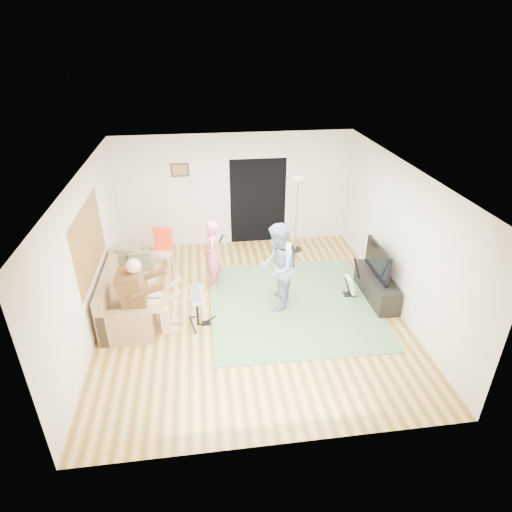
{
  "coord_description": "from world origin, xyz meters",
  "views": [
    {
      "loc": [
        -0.8,
        -6.65,
        4.73
      ],
      "look_at": [
        0.14,
        0.3,
        1.0
      ],
      "focal_mm": 30.0,
      "sensor_mm": 36.0,
      "label": 1
    }
  ],
  "objects_px": {
    "guitar_spare": "(351,285)",
    "torchiere_lamp": "(297,202)",
    "sofa": "(127,297)",
    "dining_chair": "(163,257)",
    "singer": "(212,255)",
    "television": "(378,260)",
    "drum_kit": "(197,311)",
    "guitarist": "(277,268)",
    "tv_cabinet": "(376,287)"
  },
  "relations": [
    {
      "from": "drum_kit",
      "to": "guitar_spare",
      "type": "bearing_deg",
      "value": 10.8
    },
    {
      "from": "guitar_spare",
      "to": "dining_chair",
      "type": "distance_m",
      "value": 4.03
    },
    {
      "from": "singer",
      "to": "tv_cabinet",
      "type": "relative_size",
      "value": 1.04
    },
    {
      "from": "singer",
      "to": "sofa",
      "type": "bearing_deg",
      "value": -67.61
    },
    {
      "from": "tv_cabinet",
      "to": "television",
      "type": "distance_m",
      "value": 0.6
    },
    {
      "from": "singer",
      "to": "guitarist",
      "type": "distance_m",
      "value": 1.47
    },
    {
      "from": "singer",
      "to": "guitarist",
      "type": "bearing_deg",
      "value": 53.62
    },
    {
      "from": "sofa",
      "to": "singer",
      "type": "relative_size",
      "value": 1.5
    },
    {
      "from": "torchiere_lamp",
      "to": "drum_kit",
      "type": "bearing_deg",
      "value": -131.36
    },
    {
      "from": "singer",
      "to": "television",
      "type": "bearing_deg",
      "value": 75.83
    },
    {
      "from": "drum_kit",
      "to": "guitarist",
      "type": "height_order",
      "value": "guitarist"
    },
    {
      "from": "guitar_spare",
      "to": "torchiere_lamp",
      "type": "height_order",
      "value": "torchiere_lamp"
    },
    {
      "from": "tv_cabinet",
      "to": "dining_chair",
      "type": "bearing_deg",
      "value": 158.75
    },
    {
      "from": "television",
      "to": "guitarist",
      "type": "bearing_deg",
      "value": -178.86
    },
    {
      "from": "guitarist",
      "to": "dining_chair",
      "type": "distance_m",
      "value": 2.82
    },
    {
      "from": "drum_kit",
      "to": "guitarist",
      "type": "relative_size",
      "value": 0.42
    },
    {
      "from": "drum_kit",
      "to": "guitar_spare",
      "type": "relative_size",
      "value": 0.84
    },
    {
      "from": "guitar_spare",
      "to": "tv_cabinet",
      "type": "distance_m",
      "value": 0.49
    },
    {
      "from": "sofa",
      "to": "drum_kit",
      "type": "distance_m",
      "value": 1.45
    },
    {
      "from": "guitarist",
      "to": "guitar_spare",
      "type": "xyz_separation_m",
      "value": [
        1.53,
        0.19,
        -0.61
      ]
    },
    {
      "from": "sofa",
      "to": "television",
      "type": "height_order",
      "value": "television"
    },
    {
      "from": "drum_kit",
      "to": "tv_cabinet",
      "type": "relative_size",
      "value": 0.51
    },
    {
      "from": "dining_chair",
      "to": "tv_cabinet",
      "type": "xyz_separation_m",
      "value": [
        4.22,
        -1.64,
        -0.1
      ]
    },
    {
      "from": "drum_kit",
      "to": "singer",
      "type": "xyz_separation_m",
      "value": [
        0.33,
        1.28,
        0.42
      ]
    },
    {
      "from": "guitar_spare",
      "to": "dining_chair",
      "type": "relative_size",
      "value": 0.86
    },
    {
      "from": "drum_kit",
      "to": "singer",
      "type": "distance_m",
      "value": 1.39
    },
    {
      "from": "sofa",
      "to": "drum_kit",
      "type": "height_order",
      "value": "sofa"
    },
    {
      "from": "dining_chair",
      "to": "tv_cabinet",
      "type": "relative_size",
      "value": 0.7
    },
    {
      "from": "drum_kit",
      "to": "guitarist",
      "type": "bearing_deg",
      "value": 14.64
    },
    {
      "from": "dining_chair",
      "to": "guitar_spare",
      "type": "bearing_deg",
      "value": -10.84
    },
    {
      "from": "torchiere_lamp",
      "to": "television",
      "type": "relative_size",
      "value": 1.72
    },
    {
      "from": "torchiere_lamp",
      "to": "tv_cabinet",
      "type": "distance_m",
      "value": 2.71
    },
    {
      "from": "guitar_spare",
      "to": "tv_cabinet",
      "type": "height_order",
      "value": "guitar_spare"
    },
    {
      "from": "drum_kit",
      "to": "tv_cabinet",
      "type": "height_order",
      "value": "drum_kit"
    },
    {
      "from": "torchiere_lamp",
      "to": "tv_cabinet",
      "type": "xyz_separation_m",
      "value": [
        1.14,
        -2.26,
        -0.99
      ]
    },
    {
      "from": "sofa",
      "to": "drum_kit",
      "type": "relative_size",
      "value": 3.06
    },
    {
      "from": "drum_kit",
      "to": "television",
      "type": "height_order",
      "value": "television"
    },
    {
      "from": "drum_kit",
      "to": "television",
      "type": "distance_m",
      "value": 3.52
    },
    {
      "from": "drum_kit",
      "to": "torchiere_lamp",
      "type": "relative_size",
      "value": 0.39
    },
    {
      "from": "sofa",
      "to": "singer",
      "type": "xyz_separation_m",
      "value": [
        1.63,
        0.63,
        0.43
      ]
    },
    {
      "from": "guitarist",
      "to": "television",
      "type": "relative_size",
      "value": 1.63
    },
    {
      "from": "torchiere_lamp",
      "to": "dining_chair",
      "type": "distance_m",
      "value": 3.27
    },
    {
      "from": "guitar_spare",
      "to": "dining_chair",
      "type": "height_order",
      "value": "dining_chair"
    },
    {
      "from": "sofa",
      "to": "guitarist",
      "type": "height_order",
      "value": "guitarist"
    },
    {
      "from": "sofa",
      "to": "dining_chair",
      "type": "height_order",
      "value": "dining_chair"
    },
    {
      "from": "drum_kit",
      "to": "guitar_spare",
      "type": "xyz_separation_m",
      "value": [
        3.03,
        0.58,
        -0.07
      ]
    },
    {
      "from": "guitar_spare",
      "to": "torchiere_lamp",
      "type": "bearing_deg",
      "value": 107.46
    },
    {
      "from": "singer",
      "to": "guitar_spare",
      "type": "relative_size",
      "value": 1.72
    },
    {
      "from": "sofa",
      "to": "television",
      "type": "bearing_deg",
      "value": -2.66
    },
    {
      "from": "dining_chair",
      "to": "television",
      "type": "bearing_deg",
      "value": -10.6
    }
  ]
}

